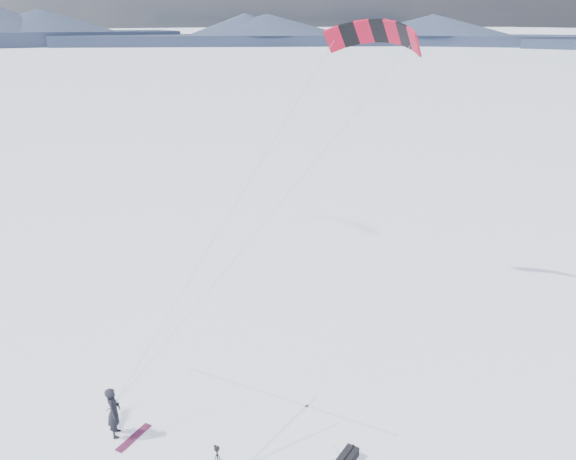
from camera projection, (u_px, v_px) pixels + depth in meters
horizon_hills at (224, 388)px, 16.28m from camera, size 704.00×704.42×9.34m
snowkiter at (117, 434)px, 20.14m from camera, size 0.70×0.83×1.95m
snowboard at (134, 437)px, 19.95m from camera, size 1.51×1.02×0.04m
gear_bag_a at (347, 457)px, 18.82m from camera, size 1.02×0.78×0.41m
power_kite at (374, 38)px, 27.33m from camera, size 16.89×7.58×12.78m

